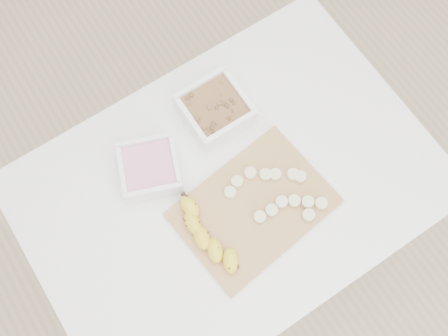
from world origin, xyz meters
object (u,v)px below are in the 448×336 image
bowl_granola (215,110)px  cutting_board (254,208)px  table (230,195)px  banana (209,237)px  bowl_yogurt (150,168)px

bowl_granola → cutting_board: 0.26m
table → banana: (-0.12, -0.08, 0.13)m
cutting_board → table: bearing=100.1°
bowl_yogurt → bowl_granola: bowl_granola is taller
cutting_board → bowl_granola: bearing=77.7°
bowl_yogurt → bowl_granola: bearing=11.2°
bowl_yogurt → cutting_board: size_ratio=0.51×
bowl_yogurt → table: bearing=-43.0°
table → bowl_yogurt: 0.24m
bowl_yogurt → banana: size_ratio=0.87×
table → cutting_board: size_ratio=2.80×
table → bowl_yogurt: bowl_yogurt is taller
bowl_granola → cutting_board: bearing=-102.3°
bowl_yogurt → banana: bearing=-82.6°
bowl_yogurt → banana: 0.22m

